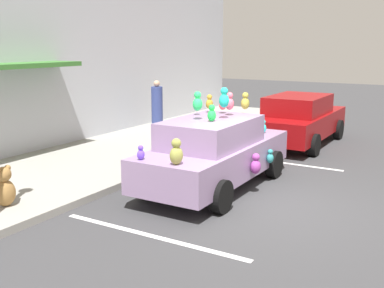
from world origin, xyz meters
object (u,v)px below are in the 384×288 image
at_px(parked_sedan_behind, 299,119).
at_px(teddy_bear_on_sidewalk, 5,188).
at_px(plush_covered_car, 215,152).
at_px(pedestrian_near_shopfront, 157,108).

bearing_deg(parked_sedan_behind, teddy_bear_on_sidewalk, 162.59).
bearing_deg(teddy_bear_on_sidewalk, parked_sedan_behind, -17.41).
relative_size(plush_covered_car, teddy_bear_on_sidewalk, 5.75).
distance_m(parked_sedan_behind, teddy_bear_on_sidewalk, 9.10).
xyz_separation_m(plush_covered_car, pedestrian_near_shopfront, (4.22, 4.46, 0.14)).
xyz_separation_m(parked_sedan_behind, teddy_bear_on_sidewalk, (-8.67, 2.72, -0.29)).
distance_m(teddy_bear_on_sidewalk, pedestrian_near_shopfront, 7.82).
height_order(parked_sedan_behind, pedestrian_near_shopfront, pedestrian_near_shopfront).
xyz_separation_m(plush_covered_car, teddy_bear_on_sidewalk, (-3.36, 2.57, -0.30)).
xyz_separation_m(plush_covered_car, parked_sedan_behind, (5.31, -0.15, -0.01)).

